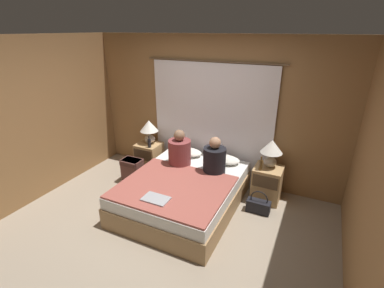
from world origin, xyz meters
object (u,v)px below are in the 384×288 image
Objects in this scene: person_right_in_bed at (214,158)px; handbag_on_floor at (258,206)px; lamp_right at (272,150)px; beer_bottle_on_left_stand at (149,143)px; pillow_right at (223,159)px; person_left_in_bed at (180,151)px; nightstand_left at (149,157)px; bed at (184,192)px; nightstand_right at (267,184)px; backpack_on_floor at (132,169)px; beer_bottle_on_right_stand at (261,165)px; lamp_left at (149,129)px; laptop_on_bed at (156,199)px; pillow_left at (186,152)px.

person_right_in_bed is 0.97m from handbag_on_floor.
beer_bottle_on_left_stand is at bearing -175.14° from lamp_right.
person_left_in_bed is at bearing -147.96° from pillow_right.
nightstand_left is 0.94× the size of person_left_in_bed.
person_right_in_bed is (-0.01, -0.39, 0.17)m from pillow_right.
bed is at bearing -55.20° from person_left_in_bed.
nightstand_right is 2.33m from backpack_on_floor.
nightstand_right is 0.44m from handbag_on_floor.
pillow_right is 2.58× the size of beer_bottle_on_right_stand.
nightstand_right is 0.98× the size of pillow_right.
person_right_in_bed is at bearing 175.70° from handbag_on_floor.
beer_bottle_on_right_stand reaches higher than nightstand_right.
beer_bottle_on_right_stand is at bearing 30.77° from bed.
beer_bottle_on_right_stand reaches higher than backpack_on_floor.
backpack_on_floor is at bearing -171.60° from person_left_in_bed.
lamp_left reaches higher than laptop_on_bed.
nightstand_right is at bearing -3.37° from pillow_right.
nightstand_right is 0.97× the size of person_right_in_bed.
nightstand_left is at bearing 169.81° from handbag_on_floor.
lamp_left reaches higher than handbag_on_floor.
lamp_right is at bearing 15.87° from person_left_in_bed.
lamp_left is (0.00, 0.05, 0.57)m from nightstand_left.
pillow_right is at bearing 74.99° from laptop_on_bed.
lamp_right is at bearing 90.00° from nightstand_right.
person_left_in_bed is 1.30m from beer_bottle_on_right_stand.
person_right_in_bed is at bearing 70.25° from laptop_on_bed.
nightstand_left reaches higher than bed.
pillow_left is at bearing 32.35° from backpack_on_floor.
backpack_on_floor is (-0.05, -0.53, -0.61)m from lamp_left.
pillow_left is at bearing 172.78° from beer_bottle_on_right_stand.
nightstand_right is at bearing 0.00° from nightstand_left.
person_left_in_bed is (-1.39, -0.39, -0.13)m from lamp_right.
nightstand_left is at bearing 146.86° from bed.
lamp_left is 0.77× the size of pillow_left.
person_left_in_bed is at bearing 124.80° from bed.
beer_bottle_on_left_stand reaches higher than nightstand_left.
laptop_on_bed is 1.59m from handbag_on_floor.
lamp_right is at bearing 26.94° from person_right_in_bed.
laptop_on_bed is (-0.39, -1.08, -0.19)m from person_right_in_bed.
nightstand_left is at bearing 126.95° from laptop_on_bed.
laptop_on_bed is (-0.39, -1.47, -0.02)m from pillow_right.
lamp_left reaches higher than beer_bottle_on_right_stand.
pillow_left is at bearing 178.22° from nightstand_right.
nightstand_left reaches higher than handbag_on_floor.
nightstand_right is at bearing 11.70° from backpack_on_floor.
backpack_on_floor is at bearing -170.98° from beer_bottle_on_right_stand.
backpack_on_floor is (-0.05, -0.47, -0.04)m from nightstand_left.
handbag_on_floor is (2.21, -0.40, -0.18)m from nightstand_left.
handbag_on_floor is (1.44, -0.44, -0.43)m from pillow_left.
person_right_in_bed is (0.61, 0.00, -0.01)m from person_left_in_bed.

